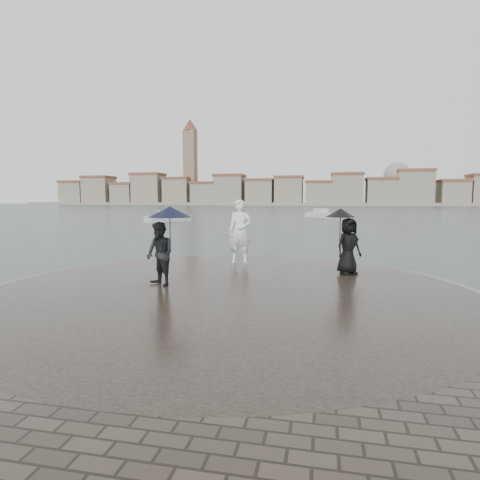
# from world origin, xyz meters

# --- Properties ---
(ground) EXTENTS (400.00, 400.00, 0.00)m
(ground) POSITION_xyz_m (0.00, 0.00, 0.00)
(ground) COLOR #2B3835
(ground) RESTS_ON ground
(kerb_ring) EXTENTS (12.50, 12.50, 0.32)m
(kerb_ring) POSITION_xyz_m (0.00, 3.50, 0.16)
(kerb_ring) COLOR gray
(kerb_ring) RESTS_ON ground
(quay_tip) EXTENTS (11.90, 11.90, 0.36)m
(quay_tip) POSITION_xyz_m (0.00, 3.50, 0.18)
(quay_tip) COLOR #2D261E
(quay_tip) RESTS_ON ground
(statue) EXTENTS (0.87, 0.63, 2.21)m
(statue) POSITION_xyz_m (-0.59, 7.61, 1.47)
(statue) COLOR white
(statue) RESTS_ON quay_tip
(visitor_left) EXTENTS (1.32, 1.15, 2.04)m
(visitor_left) POSITION_xyz_m (-1.76, 3.53, 1.51)
(visitor_left) COLOR black
(visitor_left) RESTS_ON quay_tip
(visitor_right) EXTENTS (1.19, 1.02, 1.95)m
(visitor_right) POSITION_xyz_m (2.95, 6.14, 1.42)
(visitor_right) COLOR black
(visitor_right) RESTS_ON quay_tip
(far_skyline) EXTENTS (260.00, 20.00, 37.00)m
(far_skyline) POSITION_xyz_m (-6.29, 160.71, 5.61)
(far_skyline) COLOR gray
(far_skyline) RESTS_ON ground
(boats) EXTENTS (21.64, 19.21, 1.50)m
(boats) POSITION_xyz_m (-6.78, 44.51, 0.38)
(boats) COLOR beige
(boats) RESTS_ON ground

